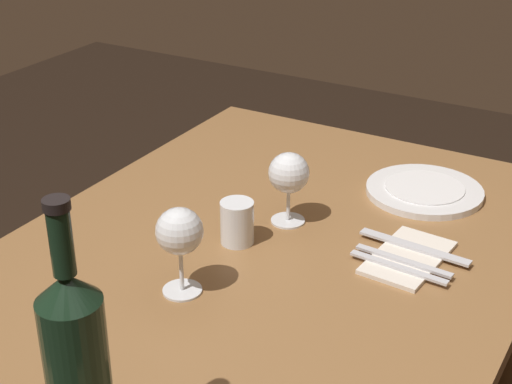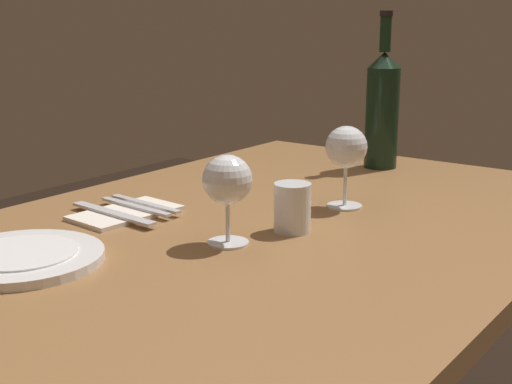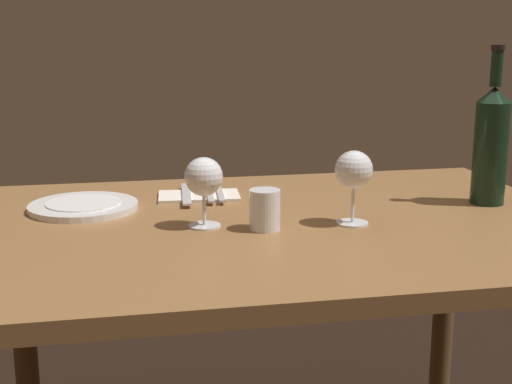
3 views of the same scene
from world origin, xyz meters
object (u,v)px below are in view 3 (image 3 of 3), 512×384
object	(u,v)px
wine_glass_left	(354,172)
folded_napkin	(199,196)
wine_glass_right	(204,178)
fork_inner	(209,193)
water_tumbler	(265,211)
dinner_plate	(83,206)
wine_bottle	(491,143)
table_knife	(186,194)
fork_outer	(220,192)

from	to	relation	value
wine_glass_left	folded_napkin	bearing A→B (deg)	-45.60
wine_glass_right	fork_inner	world-z (taller)	wine_glass_right
water_tumbler	dinner_plate	bearing A→B (deg)	-32.73
fork_inner	wine_bottle	bearing A→B (deg)	163.74
wine_glass_left	table_knife	world-z (taller)	wine_glass_left
wine_glass_left	wine_glass_right	bearing A→B (deg)	-7.33
wine_glass_right	wine_bottle	bearing A→B (deg)	-173.92
wine_glass_left	wine_bottle	xyz separation A→B (m)	(-0.36, -0.11, 0.03)
water_tumbler	dinner_plate	xyz separation A→B (m)	(0.36, -0.23, -0.03)
table_knife	fork_inner	bearing A→B (deg)	180.00
wine_glass_left	fork_outer	size ratio (longest dim) A/B	0.85
dinner_plate	folded_napkin	distance (m)	0.27
wine_bottle	table_knife	bearing A→B (deg)	-14.99
wine_bottle	water_tumbler	size ratio (longest dim) A/B	4.36
wine_glass_left	dinner_plate	size ratio (longest dim) A/B	0.64
wine_glass_right	folded_napkin	size ratio (longest dim) A/B	0.72
wine_glass_right	table_knife	xyz separation A→B (m)	(0.01, -0.25, -0.09)
wine_glass_right	table_knife	world-z (taller)	wine_glass_right
wine_glass_right	dinner_plate	world-z (taller)	wine_glass_right
wine_glass_right	folded_napkin	bearing A→B (deg)	-94.11
wine_glass_left	fork_outer	world-z (taller)	wine_glass_left
wine_glass_right	wine_bottle	distance (m)	0.67
wine_bottle	table_knife	xyz separation A→B (m)	(0.67, -0.18, -0.13)
wine_glass_right	dinner_plate	xyz separation A→B (m)	(0.25, -0.19, -0.09)
water_tumbler	fork_outer	world-z (taller)	water_tumbler
wine_glass_right	wine_glass_left	bearing A→B (deg)	172.67
wine_glass_right	fork_outer	distance (m)	0.27
wine_glass_left	wine_glass_right	distance (m)	0.30
folded_napkin	water_tumbler	bearing A→B (deg)	108.40
dinner_plate	fork_inner	world-z (taller)	dinner_plate
fork_inner	fork_outer	world-z (taller)	same
dinner_plate	fork_outer	world-z (taller)	dinner_plate
wine_glass_left	fork_inner	world-z (taller)	wine_glass_left
wine_bottle	fork_outer	bearing A→B (deg)	-16.90
wine_glass_right	fork_inner	size ratio (longest dim) A/B	0.79
wine_glass_left	folded_napkin	size ratio (longest dim) A/B	0.77
fork_inner	fork_outer	bearing A→B (deg)	180.00
fork_inner	fork_outer	size ratio (longest dim) A/B	1.00
folded_napkin	table_knife	distance (m)	0.03
table_knife	wine_glass_right	bearing A→B (deg)	92.74
fork_inner	table_knife	distance (m)	0.05
wine_bottle	dinner_plate	bearing A→B (deg)	-7.45
wine_bottle	folded_napkin	xyz separation A→B (m)	(0.64, -0.18, -0.14)
wine_glass_right	table_knife	distance (m)	0.27
fork_inner	fork_outer	xyz separation A→B (m)	(-0.02, 0.00, 0.00)
folded_napkin	fork_inner	bearing A→B (deg)	180.00
wine_glass_right	wine_bottle	size ratio (longest dim) A/B	0.40
folded_napkin	fork_outer	world-z (taller)	fork_outer
fork_outer	table_knife	distance (m)	0.08
wine_glass_left	wine_bottle	world-z (taller)	wine_bottle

